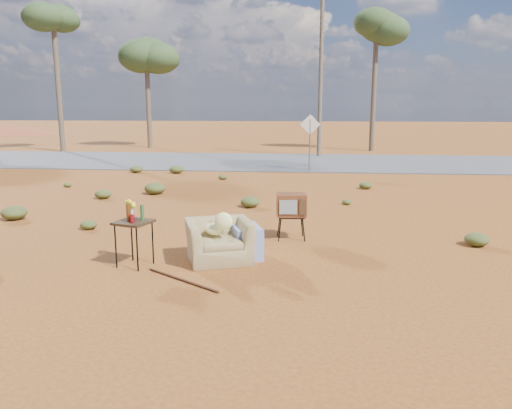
{
  "coord_description": "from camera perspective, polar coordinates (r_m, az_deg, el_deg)",
  "views": [
    {
      "loc": [
        1.33,
        -7.42,
        2.56
      ],
      "look_at": [
        0.47,
        1.28,
        0.8
      ],
      "focal_mm": 35.0,
      "sensor_mm": 36.0,
      "label": 1
    }
  ],
  "objects": [
    {
      "name": "eucalyptus_near_left",
      "position": [
        30.99,
        -12.43,
        16.48
      ],
      "size": [
        3.2,
        3.2,
        6.6
      ],
      "color": "brown",
      "rests_on": "ground"
    },
    {
      "name": "tv_unit",
      "position": [
        9.55,
        4.06,
        -0.12
      ],
      "size": [
        0.6,
        0.5,
        0.89
      ],
      "rotation": [
        0.0,
        0.0,
        0.1
      ],
      "color": "black",
      "rests_on": "ground"
    },
    {
      "name": "road_sign",
      "position": [
        19.45,
        6.19,
        8.2
      ],
      "size": [
        0.78,
        0.06,
        2.19
      ],
      "color": "brown",
      "rests_on": "ground"
    },
    {
      "name": "eucalyptus_left",
      "position": [
        29.91,
        -22.17,
        18.97
      ],
      "size": [
        3.2,
        3.2,
        8.1
      ],
      "color": "brown",
      "rests_on": "ground"
    },
    {
      "name": "highway",
      "position": [
        22.6,
        2.24,
        4.93
      ],
      "size": [
        140.0,
        7.0,
        0.04
      ],
      "primitive_type": "cube",
      "color": "#565659",
      "rests_on": "ground"
    },
    {
      "name": "rusty_bar",
      "position": [
        7.51,
        -8.42,
        -8.52
      ],
      "size": [
        1.26,
        0.9,
        0.04
      ],
      "primitive_type": "cylinder",
      "rotation": [
        0.0,
        1.57,
        -0.61
      ],
      "color": "#4A2813",
      "rests_on": "ground"
    },
    {
      "name": "scrub_patch",
      "position": [
        12.26,
        -4.59,
        -0.04
      ],
      "size": [
        17.49,
        8.07,
        0.33
      ],
      "color": "#4E5525",
      "rests_on": "ground"
    },
    {
      "name": "armchair",
      "position": [
        8.31,
        -3.65,
        -3.5
      ],
      "size": [
        1.36,
        1.15,
        0.92
      ],
      "rotation": [
        0.0,
        0.0,
        0.34
      ],
      "color": "#957F51",
      "rests_on": "ground"
    },
    {
      "name": "eucalyptus_center",
      "position": [
        28.91,
        13.61,
        18.77
      ],
      "size": [
        3.2,
        3.2,
        7.6
      ],
      "color": "brown",
      "rests_on": "ground"
    },
    {
      "name": "side_table",
      "position": [
        8.19,
        -13.92,
        -1.6
      ],
      "size": [
        0.65,
        0.65,
        1.04
      ],
      "rotation": [
        0.0,
        0.0,
        -0.31
      ],
      "color": "#342513",
      "rests_on": "ground"
    },
    {
      "name": "ground",
      "position": [
        7.96,
        -4.31,
        -7.42
      ],
      "size": [
        140.0,
        140.0,
        0.0
      ],
      "primitive_type": "plane",
      "color": "#99541E",
      "rests_on": "ground"
    },
    {
      "name": "utility_pole_center",
      "position": [
        24.98,
        7.41,
        14.94
      ],
      "size": [
        1.4,
        0.2,
        8.0
      ],
      "color": "brown",
      "rests_on": "ground"
    }
  ]
}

